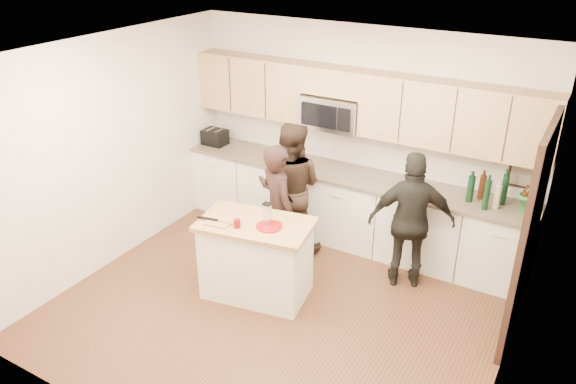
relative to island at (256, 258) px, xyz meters
The scene contains 21 objects.
floor 0.58m from the island, 15.87° to the right, with size 4.50×4.50×0.00m, color brown.
room_shell 1.33m from the island, 15.87° to the right, with size 4.52×4.02×2.71m.
back_cabinetry 1.63m from the island, 77.52° to the left, with size 4.50×0.66×0.94m.
upper_cabinetry 2.26m from the island, 77.49° to the left, with size 4.50×0.33×0.75m.
microwave 2.08m from the island, 88.59° to the left, with size 0.76×0.41×0.40m.
doorway 2.79m from the island, 17.21° to the left, with size 0.06×1.25×2.20m.
framed_picture 3.09m from the island, 39.30° to the left, with size 0.30×0.03×0.38m.
dish_towel 1.56m from the island, 113.12° to the left, with size 0.34×0.60×0.48m.
island is the anchor object (origin of this frame).
red_plate 0.49m from the island, ahead, with size 0.28×0.28×0.02m, color maroon.
box_grater 0.60m from the island, ahead, with size 0.08×0.07×0.24m.
drink_glass 0.53m from the island, 119.90° to the right, with size 0.07×0.07×0.09m, color maroon.
cutting_board 0.60m from the island, 146.10° to the right, with size 0.27×0.18×0.02m, color tan.
tongs 0.69m from the island, 154.05° to the right, with size 0.24×0.03×0.02m, color black.
knife 0.56m from the island, 142.32° to the right, with size 0.22×0.02×0.01m, color silver.
toaster 2.39m from the island, 137.25° to the left, with size 0.32×0.25×0.21m.
bottle_cluster 2.73m from the island, 36.97° to the left, with size 0.69×0.31×0.42m.
orchid 3.02m from the island, 33.45° to the left, with size 0.25×0.20×0.46m, color #307835.
woman_left 0.65m from the island, 95.19° to the left, with size 0.58×0.38×1.58m, color black.
woman_center 1.11m from the island, 99.38° to the left, with size 0.81×0.63×1.68m, color black.
woman_right 1.75m from the island, 37.00° to the left, with size 0.94×0.39×1.60m, color black.
Camera 1 is at (2.56, -4.21, 3.75)m, focal length 35.00 mm.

